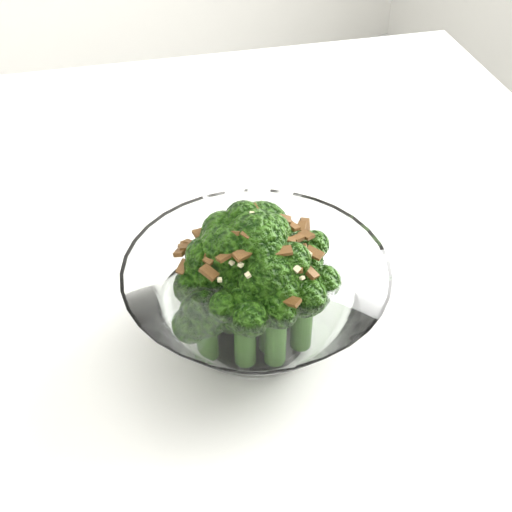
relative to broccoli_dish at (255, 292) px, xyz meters
name	(u,v)px	position (x,y,z in m)	size (l,w,h in m)	color
broccoli_dish	(255,292)	(0.00, 0.00, 0.00)	(0.19, 0.19, 0.12)	white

